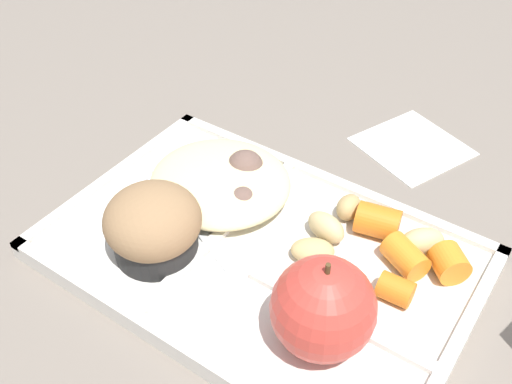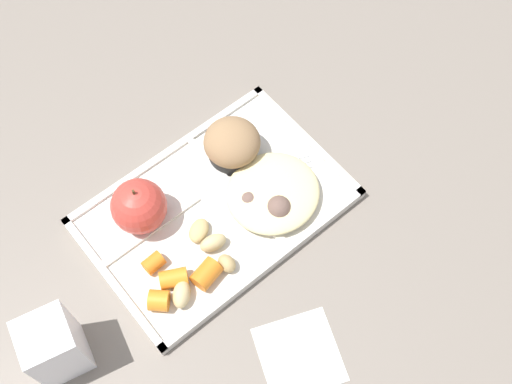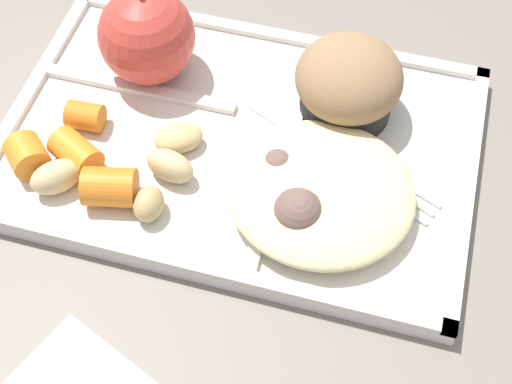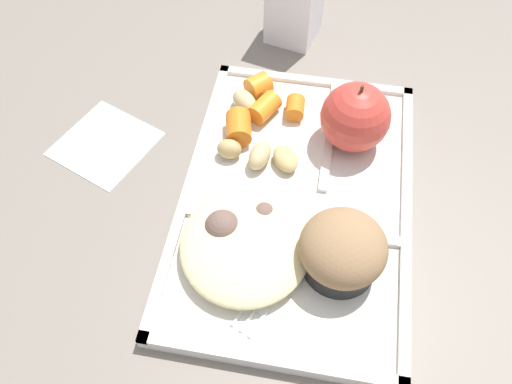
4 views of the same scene
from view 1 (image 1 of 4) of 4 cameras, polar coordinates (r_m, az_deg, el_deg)
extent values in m
plane|color=slate|center=(0.51, 0.34, -6.51)|extent=(6.00, 6.00, 0.00)
cube|color=silver|center=(0.50, 0.34, -6.05)|extent=(0.35, 0.23, 0.01)
cube|color=silver|center=(0.57, 6.63, 1.37)|extent=(0.35, 0.01, 0.01)
cube|color=silver|center=(0.44, -7.94, -13.89)|extent=(0.35, 0.01, 0.01)
cube|color=silver|center=(0.46, 18.48, -13.78)|extent=(0.01, 0.23, 0.01)
cube|color=silver|center=(0.58, -13.46, 1.63)|extent=(0.01, 0.23, 0.01)
cube|color=silver|center=(0.51, -3.08, -3.65)|extent=(0.01, 0.21, 0.01)
cube|color=silver|center=(0.46, 7.70, -11.75)|extent=(0.15, 0.01, 0.01)
sphere|color=#C63D33|center=(0.42, 6.42, -10.99)|extent=(0.07, 0.07, 0.07)
cylinder|color=#4C381E|center=(0.39, 6.85, -7.47)|extent=(0.00, 0.00, 0.01)
cylinder|color=black|center=(0.50, -9.54, -4.63)|extent=(0.07, 0.07, 0.02)
ellipsoid|color=#93704C|center=(0.48, -9.84, -2.67)|extent=(0.08, 0.08, 0.05)
cylinder|color=orange|center=(0.49, 14.05, -6.00)|extent=(0.04, 0.04, 0.02)
cylinder|color=orange|center=(0.50, 17.97, -6.45)|extent=(0.04, 0.04, 0.03)
cylinder|color=orange|center=(0.51, 11.54, -2.75)|extent=(0.04, 0.03, 0.03)
cylinder|color=orange|center=(0.47, 13.17, -9.05)|extent=(0.03, 0.02, 0.02)
ellipsoid|color=tan|center=(0.51, 15.59, -4.58)|extent=(0.04, 0.04, 0.02)
ellipsoid|color=tan|center=(0.50, 6.71, -3.35)|extent=(0.04, 0.03, 0.02)
ellipsoid|color=tan|center=(0.49, 5.42, -5.58)|extent=(0.04, 0.04, 0.02)
ellipsoid|color=tan|center=(0.53, 8.85, -1.45)|extent=(0.02, 0.03, 0.02)
ellipsoid|color=beige|center=(0.54, -3.43, 0.99)|extent=(0.13, 0.12, 0.03)
sphere|color=brown|center=(0.55, -1.04, 2.24)|extent=(0.04, 0.04, 0.04)
sphere|color=brown|center=(0.52, -1.30, -0.97)|extent=(0.03, 0.03, 0.03)
cube|color=silver|center=(0.51, -5.21, -3.92)|extent=(0.10, 0.05, 0.00)
cube|color=silver|center=(0.56, -8.52, 0.36)|extent=(0.04, 0.03, 0.00)
cylinder|color=silver|center=(0.58, -8.81, 2.09)|extent=(0.02, 0.01, 0.00)
cylinder|color=silver|center=(0.58, -9.62, 1.79)|extent=(0.02, 0.01, 0.00)
cylinder|color=silver|center=(0.58, -10.44, 1.48)|extent=(0.02, 0.01, 0.00)
cube|color=white|center=(0.65, 14.69, 4.27)|extent=(0.13, 0.13, 0.00)
camera|label=2|loc=(0.74, 74.37, 60.17)|focal=44.63mm
camera|label=3|loc=(0.66, 12.36, 45.61)|focal=50.47mm
camera|label=4|loc=(0.56, -37.07, 43.23)|focal=36.26mm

